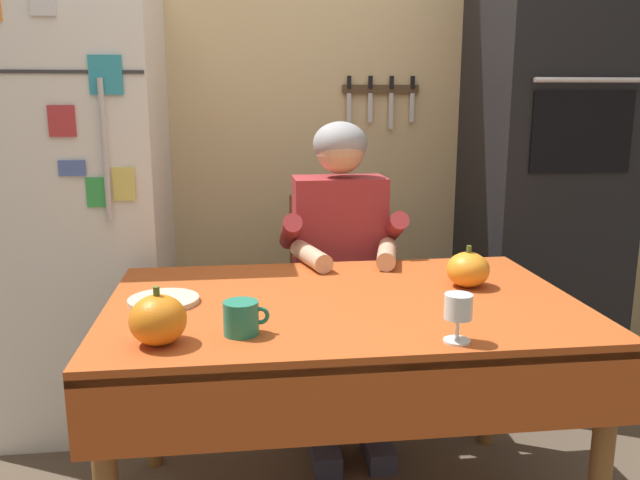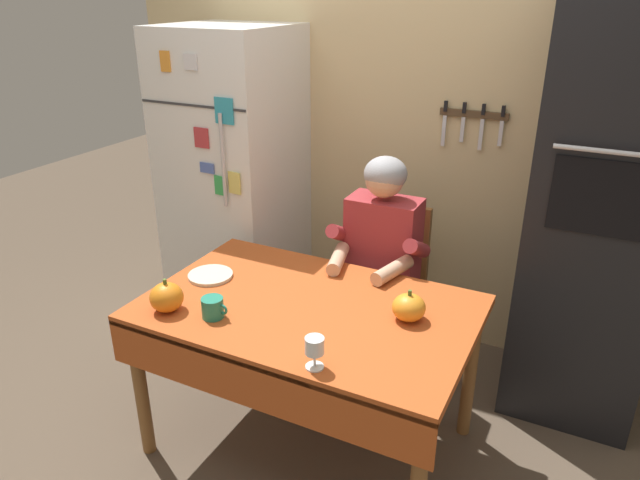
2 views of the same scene
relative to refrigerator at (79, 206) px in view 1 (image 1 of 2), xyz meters
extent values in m
cube|color=#D1B784|center=(1.00, 0.39, 0.40)|extent=(3.70, 0.10, 2.60)
cube|color=#4C3823|center=(1.31, 0.33, 0.47)|extent=(0.36, 0.02, 0.04)
cube|color=silver|center=(1.16, 0.32, 0.37)|extent=(0.02, 0.01, 0.17)
cube|color=black|center=(1.16, 0.32, 0.50)|extent=(0.02, 0.01, 0.06)
cube|color=silver|center=(1.26, 0.32, 0.39)|extent=(0.02, 0.01, 0.13)
cube|color=black|center=(1.26, 0.32, 0.50)|extent=(0.02, 0.01, 0.06)
cube|color=silver|center=(1.36, 0.32, 0.37)|extent=(0.02, 0.01, 0.17)
cube|color=black|center=(1.36, 0.32, 0.50)|extent=(0.02, 0.01, 0.06)
cube|color=silver|center=(1.46, 0.32, 0.39)|extent=(0.02, 0.01, 0.13)
cube|color=black|center=(1.46, 0.32, 0.50)|extent=(0.02, 0.01, 0.06)
cube|color=white|center=(0.00, 0.00, 0.00)|extent=(0.68, 0.68, 1.80)
cylinder|color=silver|center=(0.19, -0.36, 0.25)|extent=(0.02, 0.02, 0.50)
cube|color=#333335|center=(0.00, -0.34, 0.52)|extent=(0.67, 0.01, 0.01)
cube|color=teal|center=(0.20, -0.35, 0.51)|extent=(0.11, 0.01, 0.13)
cube|color=#E5D666|center=(0.24, -0.35, 0.13)|extent=(0.08, 0.02, 0.12)
cube|color=green|center=(0.14, -0.35, 0.10)|extent=(0.07, 0.02, 0.11)
cube|color=silver|center=(0.02, -0.35, 0.74)|extent=(0.08, 0.01, 0.08)
cube|color=#B73338|center=(0.05, -0.35, 0.35)|extent=(0.09, 0.01, 0.11)
cube|color=#4C66B7|center=(0.07, -0.35, 0.19)|extent=(0.09, 0.01, 0.05)
cube|color=black|center=(2.00, 0.04, 0.15)|extent=(0.60, 0.60, 2.10)
cube|color=black|center=(2.00, -0.26, 0.30)|extent=(0.42, 0.01, 0.32)
cylinder|color=silver|center=(2.00, -0.29, 0.50)|extent=(0.45, 0.02, 0.02)
cylinder|color=brown|center=(0.31, -0.47, -0.55)|extent=(0.06, 0.06, 0.70)
cylinder|color=brown|center=(1.59, -1.25, -0.55)|extent=(0.06, 0.06, 0.70)
cylinder|color=brown|center=(1.59, -0.47, -0.55)|extent=(0.06, 0.06, 0.70)
cube|color=#B24C1E|center=(0.95, -0.86, -0.18)|extent=(1.40, 0.90, 0.04)
cube|color=#B24C1E|center=(0.95, -1.30, -0.28)|extent=(1.40, 0.01, 0.20)
cube|color=brown|center=(1.04, -0.17, -0.47)|extent=(0.40, 0.40, 0.04)
cube|color=brown|center=(1.04, 0.01, -0.21)|extent=(0.36, 0.04, 0.48)
cylinder|color=brown|center=(0.87, -0.34, -0.69)|extent=(0.04, 0.04, 0.41)
cylinder|color=brown|center=(0.87, 0.00, -0.69)|extent=(0.04, 0.04, 0.41)
cylinder|color=brown|center=(1.21, -0.34, -0.69)|extent=(0.04, 0.04, 0.41)
cylinder|color=brown|center=(1.21, 0.00, -0.69)|extent=(0.04, 0.04, 0.41)
cube|color=#38384C|center=(0.94, -0.55, -0.86)|extent=(0.10, 0.22, 0.08)
cube|color=#38384C|center=(1.14, -0.55, -0.86)|extent=(0.10, 0.22, 0.08)
cylinder|color=#38384C|center=(0.94, -0.49, -0.67)|extent=(0.09, 0.09, 0.38)
cylinder|color=#38384C|center=(1.14, -0.49, -0.67)|extent=(0.09, 0.09, 0.38)
cube|color=#38384C|center=(0.95, -0.33, -0.40)|extent=(0.12, 0.40, 0.11)
cube|color=#38384C|center=(1.13, -0.33, -0.40)|extent=(0.12, 0.40, 0.11)
cube|color=#9E2D33|center=(1.04, -0.21, -0.11)|extent=(0.36, 0.20, 0.48)
cylinder|color=#9E2D33|center=(0.84, -0.28, -0.07)|extent=(0.07, 0.26, 0.18)
cylinder|color=#9E2D33|center=(1.24, -0.28, -0.07)|extent=(0.07, 0.26, 0.18)
cylinder|color=#D8A884|center=(0.90, -0.45, -0.13)|extent=(0.13, 0.27, 0.07)
cylinder|color=#D8A884|center=(1.18, -0.45, -0.13)|extent=(0.13, 0.27, 0.07)
sphere|color=#D8A884|center=(1.04, -0.23, 0.24)|extent=(0.19, 0.19, 0.19)
ellipsoid|color=#99999E|center=(1.04, -0.22, 0.26)|extent=(0.21, 0.21, 0.17)
cylinder|color=#237F66|center=(0.64, -1.12, -0.12)|extent=(0.09, 0.09, 0.09)
torus|color=#237F66|center=(0.69, -1.12, -0.11)|extent=(0.05, 0.01, 0.05)
cylinder|color=white|center=(1.18, -1.24, -0.16)|extent=(0.07, 0.07, 0.01)
cylinder|color=white|center=(1.18, -1.24, -0.13)|extent=(0.01, 0.01, 0.06)
cylinder|color=white|center=(1.18, -1.24, -0.07)|extent=(0.07, 0.07, 0.06)
ellipsoid|color=orange|center=(1.37, -0.78, -0.10)|extent=(0.14, 0.14, 0.11)
cylinder|color=#4C6023|center=(1.37, -0.78, -0.04)|extent=(0.02, 0.02, 0.02)
ellipsoid|color=orange|center=(0.44, -1.16, -0.10)|extent=(0.14, 0.14, 0.12)
cylinder|color=#4C6023|center=(0.44, -1.16, -0.02)|extent=(0.02, 0.02, 0.02)
cylinder|color=beige|center=(0.42, -0.83, -0.15)|extent=(0.21, 0.21, 0.02)
camera|label=1|loc=(0.65, -2.70, 0.43)|focal=36.33mm
camera|label=2|loc=(1.97, -2.78, 1.10)|focal=32.82mm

